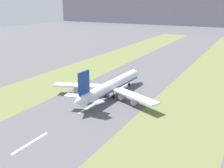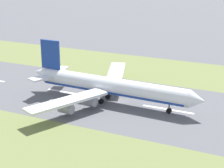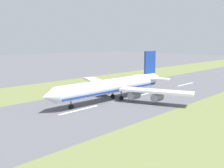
% 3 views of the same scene
% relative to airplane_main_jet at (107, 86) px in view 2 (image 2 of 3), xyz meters
% --- Properties ---
extents(ground_plane, '(800.00, 800.00, 0.00)m').
position_rel_airplane_main_jet_xyz_m(ground_plane, '(-2.36, 4.14, -6.02)').
color(ground_plane, '#56565B').
extents(grass_median_west, '(40.00, 600.00, 0.01)m').
position_rel_airplane_main_jet_xyz_m(grass_median_west, '(-47.36, 4.14, -6.02)').
color(grass_median_west, olive).
rests_on(grass_median_west, ground).
extents(grass_median_east, '(40.00, 600.00, 0.01)m').
position_rel_airplane_main_jet_xyz_m(grass_median_east, '(42.64, 4.14, -6.02)').
color(grass_median_east, olive).
rests_on(grass_median_east, ground).
extents(centreline_dash_mid, '(1.20, 18.00, 0.01)m').
position_rel_airplane_main_jet_xyz_m(centreline_dash_mid, '(-2.36, -18.10, -6.01)').
color(centreline_dash_mid, silver).
rests_on(centreline_dash_mid, ground).
extents(centreline_dash_far, '(1.20, 18.00, 0.01)m').
position_rel_airplane_main_jet_xyz_m(centreline_dash_far, '(-2.36, 21.90, -6.01)').
color(centreline_dash_far, silver).
rests_on(centreline_dash_far, ground).
extents(airplane_main_jet, '(64.10, 67.14, 20.20)m').
position_rel_airplane_main_jet_xyz_m(airplane_main_jet, '(0.00, 0.00, 0.00)').
color(airplane_main_jet, silver).
rests_on(airplane_main_jet, ground).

